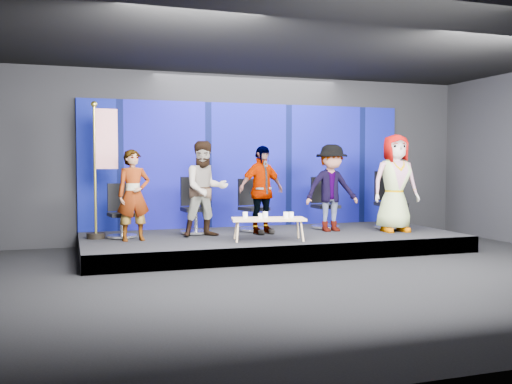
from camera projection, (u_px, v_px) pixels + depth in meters
ground at (329, 274)px, 8.45m from camera, size 10.00×10.00×0.00m
room_walls at (330, 110)px, 8.32m from camera, size 10.02×8.02×3.51m
riser at (272, 242)px, 10.81m from camera, size 7.00×3.00×0.30m
backdrop at (249, 165)px, 12.11m from camera, size 7.00×0.08×2.60m
chair_a at (121, 220)px, 10.26m from camera, size 0.63×0.63×0.98m
panelist_a at (134, 195)px, 9.85m from camera, size 0.63×0.46×1.58m
chair_b at (195, 215)px, 10.86m from camera, size 0.66×0.66×1.08m
panelist_b at (205, 189)px, 10.39m from camera, size 0.90×0.73×1.75m
chair_c at (252, 214)px, 11.27m from camera, size 0.73×0.73×1.03m
panelist_c at (261, 190)px, 10.77m from camera, size 1.06×0.68×1.67m
chair_d at (324, 211)px, 11.74m from camera, size 0.60×0.60×1.06m
panelist_d at (331, 188)px, 11.21m from camera, size 1.12×0.65×1.71m
chair_e at (390, 210)px, 11.69m from camera, size 0.73×0.73×1.18m
panelist_e at (395, 183)px, 11.15m from camera, size 0.99×0.70×1.90m
coffee_table at (268, 220)px, 9.91m from camera, size 1.35×0.80×0.39m
mug_a at (245, 215)px, 9.95m from camera, size 0.09×0.09×0.10m
mug_b at (260, 216)px, 9.82m from camera, size 0.08×0.08×0.09m
mug_c at (265, 215)px, 9.97m from camera, size 0.09×0.09×0.11m
mug_d at (286, 215)px, 9.89m from camera, size 0.09×0.09×0.11m
mug_e at (291, 215)px, 9.97m from camera, size 0.08×0.08×0.10m
flag_stand at (102, 166)px, 10.13m from camera, size 0.56×0.32×2.44m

